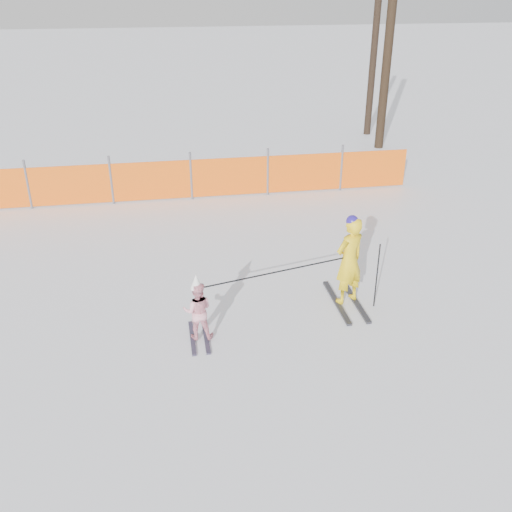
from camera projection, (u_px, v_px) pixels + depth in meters
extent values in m
plane|color=white|center=(261.00, 322.00, 9.61)|extent=(120.00, 120.00, 0.00)
cube|color=black|center=(337.00, 302.00, 10.15)|extent=(0.09, 1.48, 0.04)
cube|color=black|center=(355.00, 301.00, 10.20)|extent=(0.09, 1.48, 0.04)
imported|color=yellow|center=(349.00, 261.00, 9.81)|extent=(0.69, 0.60, 1.60)
sphere|color=#281A8F|center=(352.00, 221.00, 9.48)|extent=(0.21, 0.21, 0.21)
cube|color=black|center=(192.00, 338.00, 9.16)|extent=(0.09, 0.95, 0.03)
cube|color=black|center=(206.00, 337.00, 9.19)|extent=(0.09, 0.95, 0.03)
imported|color=#FFA6B7|center=(198.00, 311.00, 8.95)|extent=(0.52, 0.43, 0.98)
cone|color=white|center=(196.00, 282.00, 8.72)|extent=(0.19, 0.19, 0.24)
cylinder|color=black|center=(377.00, 276.00, 9.80)|extent=(0.02, 0.02, 1.21)
cylinder|color=black|center=(277.00, 272.00, 9.28)|extent=(2.44, 0.64, 0.02)
cylinder|color=#595960|center=(28.00, 185.00, 13.98)|extent=(0.06, 0.06, 1.25)
cylinder|color=#595960|center=(111.00, 180.00, 14.28)|extent=(0.06, 0.06, 1.25)
cylinder|color=#595960|center=(191.00, 176.00, 14.58)|extent=(0.06, 0.06, 1.25)
cylinder|color=#595960|center=(268.00, 172.00, 14.88)|extent=(0.06, 0.06, 1.25)
cylinder|color=#595960|center=(341.00, 168.00, 15.18)|extent=(0.06, 0.06, 1.25)
cube|color=#FF600D|center=(107.00, 183.00, 14.30)|extent=(15.79, 0.03, 1.00)
cylinder|color=black|center=(387.00, 58.00, 18.00)|extent=(0.28, 0.28, 5.75)
cylinder|color=black|center=(374.00, 56.00, 19.68)|extent=(0.24, 0.24, 5.47)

